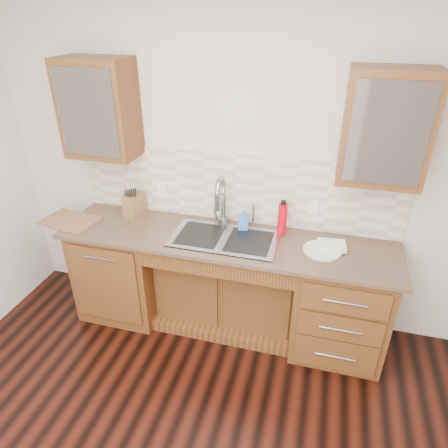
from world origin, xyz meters
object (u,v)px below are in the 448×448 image
(soap_bottle, at_px, (243,220))
(knife_block, at_px, (134,205))
(cutting_board, at_px, (70,221))
(water_bottle, at_px, (282,219))
(plate, at_px, (322,250))

(soap_bottle, height_order, knife_block, knife_block)
(cutting_board, bearing_deg, knife_block, 26.89)
(soap_bottle, relative_size, cutting_board, 0.39)
(soap_bottle, height_order, water_bottle, water_bottle)
(water_bottle, height_order, cutting_board, water_bottle)
(soap_bottle, distance_m, cutting_board, 1.47)
(soap_bottle, relative_size, water_bottle, 0.65)
(cutting_board, bearing_deg, water_bottle, 8.44)
(water_bottle, distance_m, plate, 0.40)
(water_bottle, bearing_deg, soap_bottle, -179.75)
(plate, bearing_deg, knife_block, 174.41)
(knife_block, bearing_deg, cutting_board, -144.47)
(soap_bottle, height_order, plate, soap_bottle)
(soap_bottle, xyz_separation_m, plate, (0.65, -0.17, -0.08))
(water_bottle, relative_size, knife_block, 1.30)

